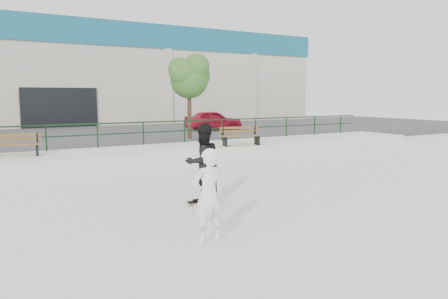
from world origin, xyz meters
TOP-DOWN VIEW (x-y plane):
  - ground at (0.00, 0.00)m, footprint 120.00×120.00m
  - ledge at (0.00, 9.50)m, footprint 30.00×3.00m
  - parking_strip at (0.00, 18.00)m, footprint 60.00×14.00m
  - railing at (-0.00, 10.80)m, footprint 28.00×0.06m
  - commercial_building at (-0.00, 31.99)m, footprint 44.20×16.33m
  - bench_left at (-4.20, 9.82)m, footprint 1.82×0.86m
  - bench_right at (4.56, 8.46)m, footprint 1.86×0.88m
  - tree at (4.14, 12.52)m, footprint 2.38×2.11m
  - red_car at (7.82, 16.60)m, footprint 3.86×2.21m
  - skateboard at (-0.83, 1.91)m, footprint 0.79×0.27m
  - standing_skater at (-0.83, 1.91)m, footprint 0.96×0.76m
  - seated_skater at (-2.04, -0.57)m, footprint 0.63×0.42m

SIDE VIEW (x-z plane):
  - ground at x=0.00m, z-range 0.00..0.00m
  - skateboard at x=-0.83m, z-range 0.03..0.12m
  - ledge at x=0.00m, z-range 0.00..0.50m
  - parking_strip at x=0.00m, z-range 0.00..0.50m
  - seated_skater at x=-2.04m, z-range 0.00..1.72m
  - bench_left at x=-4.20m, z-range 0.50..1.30m
  - bench_right at x=4.56m, z-range 0.50..1.32m
  - standing_skater at x=-0.83m, z-range 0.09..1.99m
  - red_car at x=7.82m, z-range 0.50..1.74m
  - railing at x=0.00m, z-range 0.73..1.76m
  - tree at x=4.14m, z-range 1.55..5.78m
  - commercial_building at x=0.00m, z-range 0.58..8.58m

